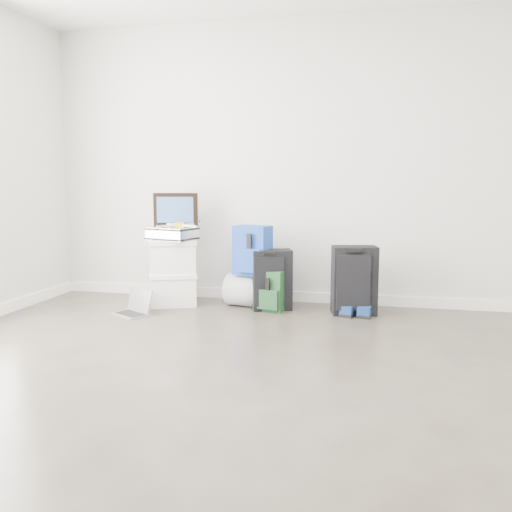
% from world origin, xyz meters
% --- Properties ---
extents(ground, '(5.00, 5.00, 0.00)m').
position_xyz_m(ground, '(0.00, 0.00, 0.00)').
color(ground, '#342C26').
rests_on(ground, ground).
extents(room_envelope, '(4.52, 5.02, 2.71)m').
position_xyz_m(room_envelope, '(0.00, 0.02, 1.72)').
color(room_envelope, silver).
rests_on(room_envelope, ground).
extents(boxes_stack, '(0.54, 0.50, 0.63)m').
position_xyz_m(boxes_stack, '(-0.91, 2.10, 0.32)').
color(boxes_stack, white).
rests_on(boxes_stack, ground).
extents(briefcase, '(0.48, 0.40, 0.12)m').
position_xyz_m(briefcase, '(-0.91, 2.10, 0.69)').
color(briefcase, '#B2B2B7').
rests_on(briefcase, boxes_stack).
extents(painting, '(0.43, 0.10, 0.32)m').
position_xyz_m(painting, '(-0.91, 2.20, 0.91)').
color(painting, black).
rests_on(painting, briefcase).
extents(drone, '(0.45, 0.45, 0.05)m').
position_xyz_m(drone, '(-0.83, 2.08, 0.77)').
color(drone, gold).
rests_on(drone, briefcase).
extents(duffel_bag, '(0.55, 0.41, 0.31)m').
position_xyz_m(duffel_bag, '(-0.14, 2.18, 0.15)').
color(duffel_bag, gray).
rests_on(duffel_bag, ground).
extents(blue_backpack, '(0.37, 0.31, 0.46)m').
position_xyz_m(blue_backpack, '(-0.14, 2.15, 0.53)').
color(blue_backpack, '#17389A').
rests_on(blue_backpack, duffel_bag).
extents(large_suitcase, '(0.41, 0.33, 0.56)m').
position_xyz_m(large_suitcase, '(0.05, 2.11, 0.28)').
color(large_suitcase, black).
rests_on(large_suitcase, ground).
extents(green_backpack, '(0.29, 0.24, 0.37)m').
position_xyz_m(green_backpack, '(0.05, 2.05, 0.18)').
color(green_backpack, '#133418').
rests_on(green_backpack, ground).
extents(carry_on, '(0.43, 0.33, 0.61)m').
position_xyz_m(carry_on, '(0.80, 2.10, 0.31)').
color(carry_on, black).
rests_on(carry_on, ground).
extents(shoes, '(0.31, 0.32, 0.10)m').
position_xyz_m(shoes, '(0.85, 2.07, 0.05)').
color(shoes, black).
rests_on(shoes, ground).
extents(rolled_rug, '(0.18, 0.18, 0.54)m').
position_xyz_m(rolled_rug, '(0.88, 2.27, 0.27)').
color(rolled_rug, tan).
rests_on(rolled_rug, ground).
extents(laptop, '(0.38, 0.35, 0.22)m').
position_xyz_m(laptop, '(-1.11, 1.65, 0.05)').
color(laptop, '#B7B7BB').
rests_on(laptop, ground).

